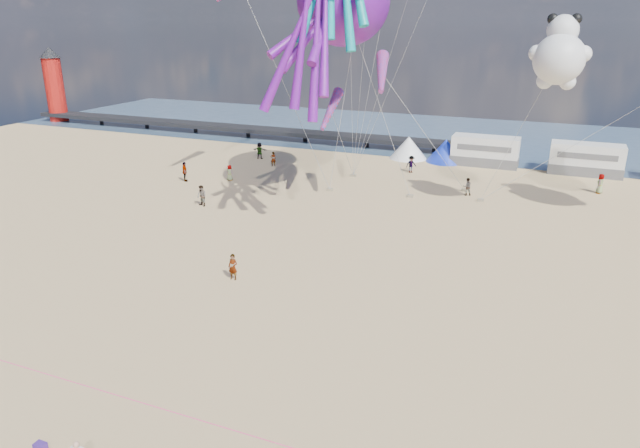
% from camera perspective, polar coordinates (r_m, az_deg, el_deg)
% --- Properties ---
extents(ground, '(120.00, 120.00, 0.00)m').
position_cam_1_polar(ground, '(27.18, -8.64, -11.96)').
color(ground, '#D6B47B').
rests_on(ground, ground).
extents(water, '(120.00, 120.00, 0.00)m').
position_cam_1_polar(water, '(76.89, 13.04, 8.65)').
color(water, '#39526D').
rests_on(water, ground).
extents(pier, '(60.00, 3.00, 0.50)m').
position_cam_1_polar(pier, '(76.48, -9.87, 9.56)').
color(pier, black).
rests_on(pier, ground).
extents(lighthouse, '(2.60, 2.60, 9.00)m').
position_cam_1_polar(lighthouse, '(93.91, -24.97, 12.07)').
color(lighthouse, '#A5140F').
rests_on(lighthouse, ground).
extents(motorhome_0, '(6.60, 2.50, 3.00)m').
position_cam_1_polar(motorhome_0, '(61.22, 16.17, 7.03)').
color(motorhome_0, silver).
rests_on(motorhome_0, ground).
extents(motorhome_1, '(6.60, 2.50, 3.00)m').
position_cam_1_polar(motorhome_1, '(60.95, 25.07, 5.89)').
color(motorhome_1, silver).
rests_on(motorhome_1, ground).
extents(tent_white, '(4.00, 4.00, 2.40)m').
position_cam_1_polar(tent_white, '(62.63, 8.84, 7.57)').
color(tent_white, white).
rests_on(tent_white, ground).
extents(tent_blue, '(4.00, 4.00, 2.40)m').
position_cam_1_polar(tent_blue, '(61.83, 12.45, 7.18)').
color(tent_blue, '#1933CC').
rests_on(tent_blue, ground).
extents(cooler_purple, '(0.40, 0.30, 0.32)m').
position_cam_1_polar(cooler_purple, '(23.44, -26.17, -19.38)').
color(cooler_purple, '#3E217C').
rests_on(cooler_purple, ground).
extents(rope_line, '(34.00, 0.03, 0.03)m').
position_cam_1_polar(rope_line, '(23.83, -15.10, -17.53)').
color(rope_line, '#F2338C').
rests_on(rope_line, ground).
extents(standing_person, '(0.57, 0.38, 1.56)m').
position_cam_1_polar(standing_person, '(33.24, -8.70, -4.27)').
color(standing_person, tan).
rests_on(standing_person, ground).
extents(beachgoer_0, '(0.59, 0.44, 1.48)m').
position_cam_1_polar(beachgoer_0, '(53.96, -9.02, 5.09)').
color(beachgoer_0, '#7F6659').
rests_on(beachgoer_0, ground).
extents(beachgoer_1, '(0.88, 0.74, 1.53)m').
position_cam_1_polar(beachgoer_1, '(50.25, 14.50, 3.64)').
color(beachgoer_1, '#7F6659').
rests_on(beachgoer_1, ground).
extents(beachgoer_2, '(1.03, 1.01, 1.68)m').
position_cam_1_polar(beachgoer_2, '(56.74, 9.10, 5.92)').
color(beachgoer_2, '#7F6659').
rests_on(beachgoer_2, ground).
extents(beachgoer_3, '(1.29, 1.35, 1.84)m').
position_cam_1_polar(beachgoer_3, '(54.39, -13.38, 5.11)').
color(beachgoer_3, '#7F6659').
rests_on(beachgoer_3, ground).
extents(beachgoer_4, '(1.08, 0.55, 1.77)m').
position_cam_1_polar(beachgoer_4, '(62.21, -6.05, 7.32)').
color(beachgoer_4, '#7F6659').
rests_on(beachgoer_4, ground).
extents(beachgoer_5, '(1.37, 1.25, 1.52)m').
position_cam_1_polar(beachgoer_5, '(58.80, -4.70, 6.50)').
color(beachgoer_5, '#7F6659').
rests_on(beachgoer_5, ground).
extents(beachgoer_6, '(0.56, 0.71, 1.72)m').
position_cam_1_polar(beachgoer_6, '(54.81, 26.24, 3.63)').
color(beachgoer_6, '#7F6659').
rests_on(beachgoer_6, ground).
extents(beachgoer_7, '(0.97, 0.80, 1.72)m').
position_cam_1_polar(beachgoer_7, '(46.70, -11.75, 2.76)').
color(beachgoer_7, '#7F6659').
rests_on(beachgoer_7, ground).
extents(sandbag_a, '(0.50, 0.35, 0.22)m').
position_cam_1_polar(sandbag_a, '(50.16, 0.98, 3.47)').
color(sandbag_a, gray).
rests_on(sandbag_a, ground).
extents(sandbag_b, '(0.50, 0.35, 0.22)m').
position_cam_1_polar(sandbag_b, '(48.88, 8.99, 2.78)').
color(sandbag_b, gray).
rests_on(sandbag_b, ground).
extents(sandbag_c, '(0.50, 0.35, 0.22)m').
position_cam_1_polar(sandbag_c, '(48.95, 15.76, 2.29)').
color(sandbag_c, gray).
rests_on(sandbag_c, ground).
extents(sandbag_d, '(0.50, 0.35, 0.22)m').
position_cam_1_polar(sandbag_d, '(51.61, 14.24, 3.32)').
color(sandbag_d, gray).
rests_on(sandbag_d, ground).
extents(sandbag_e, '(0.50, 0.35, 0.22)m').
position_cam_1_polar(sandbag_e, '(54.87, 3.35, 4.87)').
color(sandbag_e, gray).
rests_on(sandbag_e, ground).
extents(kite_octopus_purple, '(7.66, 12.10, 12.82)m').
position_cam_1_polar(kite_octopus_purple, '(43.24, 2.48, 21.35)').
color(kite_octopus_purple, '#64108A').
extents(kite_panda, '(4.45, 4.23, 5.81)m').
position_cam_1_polar(kite_panda, '(42.92, 22.79, 14.96)').
color(kite_panda, silver).
extents(windsock_mid, '(2.39, 5.20, 5.13)m').
position_cam_1_polar(windsock_mid, '(43.54, 6.21, 14.79)').
color(windsock_mid, red).
extents(windsock_right, '(1.28, 5.06, 5.01)m').
position_cam_1_polar(windsock_right, '(46.61, 1.08, 11.36)').
color(windsock_right, red).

